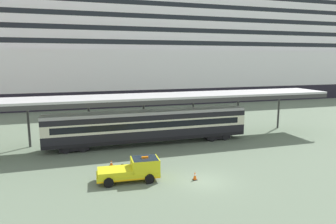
% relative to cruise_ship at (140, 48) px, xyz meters
% --- Properties ---
extents(ground_plane, '(400.00, 400.00, 0.00)m').
position_rel_cruise_ship_xyz_m(ground_plane, '(-6.77, -57.17, -12.94)').
color(ground_plane, '#5F705A').
extents(cruise_ship, '(178.68, 30.99, 37.12)m').
position_rel_cruise_ship_xyz_m(cruise_ship, '(0.00, 0.00, 0.00)').
color(cruise_ship, black).
rests_on(cruise_ship, ground).
extents(platform_canopy, '(47.82, 5.74, 5.87)m').
position_rel_cruise_ship_xyz_m(platform_canopy, '(-8.48, -44.16, -7.34)').
color(platform_canopy, '#BABABA').
rests_on(platform_canopy, ground).
extents(train_carriage, '(24.19, 2.81, 4.11)m').
position_rel_cruise_ship_xyz_m(train_carriage, '(-8.48, -44.60, -10.63)').
color(train_carriage, black).
rests_on(train_carriage, ground).
extents(service_truck, '(5.31, 2.49, 2.02)m').
position_rel_cruise_ship_xyz_m(service_truck, '(-12.38, -55.17, -11.95)').
color(service_truck, yellow).
rests_on(service_truck, ground).
extents(traffic_cone_near, '(0.36, 0.36, 0.76)m').
position_rel_cruise_ship_xyz_m(traffic_cone_near, '(-7.44, -56.63, -12.57)').
color(traffic_cone_near, black).
rests_on(traffic_cone_near, ground).
extents(traffic_cone_mid, '(0.36, 0.36, 0.60)m').
position_rel_cruise_ship_xyz_m(traffic_cone_mid, '(-13.82, -51.03, -12.65)').
color(traffic_cone_mid, black).
rests_on(traffic_cone_mid, ground).
extents(quay_bollard, '(0.48, 0.48, 0.96)m').
position_rel_cruise_ship_xyz_m(quay_bollard, '(-13.11, -53.51, -12.43)').
color(quay_bollard, black).
rests_on(quay_bollard, ground).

